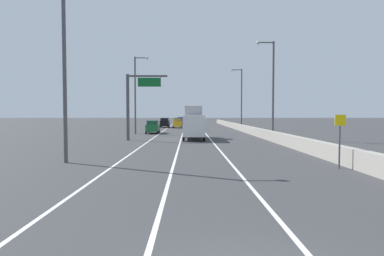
{
  "coord_description": "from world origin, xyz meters",
  "views": [
    {
      "loc": [
        -1.11,
        -5.72,
        3.08
      ],
      "look_at": [
        -0.67,
        35.28,
        1.27
      ],
      "focal_mm": 31.07,
      "sensor_mm": 36.0,
      "label": 1
    }
  ],
  "objects_px": {
    "lamp_post_left_mid": "(137,90)",
    "car_black_1": "(165,123)",
    "lamp_post_right_second": "(271,84)",
    "car_blue_4": "(178,122)",
    "car_gray_5": "(180,120)",
    "car_red_3": "(192,124)",
    "overhead_sign_gantry": "(134,99)",
    "car_yellow_0": "(177,123)",
    "car_green_2": "(153,127)",
    "box_truck": "(194,124)",
    "lamp_post_right_third": "(240,95)",
    "speed_advisory_sign": "(340,137)",
    "lamp_post_left_near": "(68,57)"
  },
  "relations": [
    {
      "from": "car_yellow_0",
      "to": "lamp_post_left_near",
      "type": "bearing_deg",
      "value": -95.82
    },
    {
      "from": "car_red_3",
      "to": "car_green_2",
      "type": "bearing_deg",
      "value": -111.82
    },
    {
      "from": "car_yellow_0",
      "to": "car_red_3",
      "type": "bearing_deg",
      "value": -47.77
    },
    {
      "from": "car_blue_4",
      "to": "car_gray_5",
      "type": "height_order",
      "value": "car_gray_5"
    },
    {
      "from": "car_red_3",
      "to": "car_blue_4",
      "type": "relative_size",
      "value": 0.96
    },
    {
      "from": "lamp_post_left_mid",
      "to": "car_gray_5",
      "type": "bearing_deg",
      "value": 83.44
    },
    {
      "from": "car_black_1",
      "to": "box_truck",
      "type": "distance_m",
      "value": 32.97
    },
    {
      "from": "lamp_post_left_mid",
      "to": "car_green_2",
      "type": "relative_size",
      "value": 2.4
    },
    {
      "from": "car_blue_4",
      "to": "car_gray_5",
      "type": "bearing_deg",
      "value": 89.25
    },
    {
      "from": "speed_advisory_sign",
      "to": "box_truck",
      "type": "distance_m",
      "value": 22.71
    },
    {
      "from": "overhead_sign_gantry",
      "to": "speed_advisory_sign",
      "type": "distance_m",
      "value": 24.53
    },
    {
      "from": "car_red_3",
      "to": "lamp_post_left_mid",
      "type": "bearing_deg",
      "value": -116.36
    },
    {
      "from": "overhead_sign_gantry",
      "to": "car_gray_5",
      "type": "distance_m",
      "value": 58.81
    },
    {
      "from": "lamp_post_right_second",
      "to": "car_green_2",
      "type": "relative_size",
      "value": 2.4
    },
    {
      "from": "lamp_post_right_third",
      "to": "car_blue_4",
      "type": "relative_size",
      "value": 2.63
    },
    {
      "from": "lamp_post_left_near",
      "to": "car_yellow_0",
      "type": "height_order",
      "value": "lamp_post_left_near"
    },
    {
      "from": "car_red_3",
      "to": "lamp_post_right_second",
      "type": "bearing_deg",
      "value": -72.26
    },
    {
      "from": "overhead_sign_gantry",
      "to": "lamp_post_left_mid",
      "type": "distance_m",
      "value": 12.2
    },
    {
      "from": "lamp_post_left_mid",
      "to": "car_red_3",
      "type": "bearing_deg",
      "value": 63.64
    },
    {
      "from": "lamp_post_right_second",
      "to": "car_green_2",
      "type": "bearing_deg",
      "value": 140.95
    },
    {
      "from": "car_green_2",
      "to": "car_gray_5",
      "type": "distance_m",
      "value": 45.24
    },
    {
      "from": "lamp_post_right_second",
      "to": "lamp_post_left_near",
      "type": "height_order",
      "value": "same"
    },
    {
      "from": "car_yellow_0",
      "to": "box_truck",
      "type": "height_order",
      "value": "box_truck"
    },
    {
      "from": "car_blue_4",
      "to": "car_black_1",
      "type": "bearing_deg",
      "value": -107.53
    },
    {
      "from": "overhead_sign_gantry",
      "to": "car_gray_5",
      "type": "height_order",
      "value": "overhead_sign_gantry"
    },
    {
      "from": "overhead_sign_gantry",
      "to": "car_yellow_0",
      "type": "distance_m",
      "value": 32.94
    },
    {
      "from": "overhead_sign_gantry",
      "to": "car_red_3",
      "type": "bearing_deg",
      "value": 76.64
    },
    {
      "from": "overhead_sign_gantry",
      "to": "lamp_post_right_third",
      "type": "xyz_separation_m",
      "value": [
        16.02,
        25.37,
        1.81
      ]
    },
    {
      "from": "lamp_post_right_second",
      "to": "car_blue_4",
      "type": "xyz_separation_m",
      "value": [
        -12.28,
        41.29,
        -5.55
      ]
    },
    {
      "from": "car_yellow_0",
      "to": "car_red_3",
      "type": "distance_m",
      "value": 4.63
    },
    {
      "from": "overhead_sign_gantry",
      "to": "car_blue_4",
      "type": "xyz_separation_m",
      "value": [
        3.57,
        42.4,
        -3.73
      ]
    },
    {
      "from": "overhead_sign_gantry",
      "to": "car_blue_4",
      "type": "distance_m",
      "value": 42.71
    },
    {
      "from": "car_gray_5",
      "to": "lamp_post_left_mid",
      "type": "bearing_deg",
      "value": -96.56
    },
    {
      "from": "lamp_post_left_near",
      "to": "car_gray_5",
      "type": "distance_m",
      "value": 76.09
    },
    {
      "from": "lamp_post_left_mid",
      "to": "car_black_1",
      "type": "bearing_deg",
      "value": 83.41
    },
    {
      "from": "lamp_post_right_second",
      "to": "car_yellow_0",
      "type": "distance_m",
      "value": 34.09
    },
    {
      "from": "overhead_sign_gantry",
      "to": "box_truck",
      "type": "bearing_deg",
      "value": 15.04
    },
    {
      "from": "car_blue_4",
      "to": "lamp_post_right_second",
      "type": "bearing_deg",
      "value": -73.44
    },
    {
      "from": "car_blue_4",
      "to": "box_truck",
      "type": "xyz_separation_m",
      "value": [
        3.19,
        -40.58,
        0.82
      ]
    },
    {
      "from": "lamp_post_left_mid",
      "to": "car_black_1",
      "type": "relative_size",
      "value": 2.53
    },
    {
      "from": "overhead_sign_gantry",
      "to": "car_green_2",
      "type": "xyz_separation_m",
      "value": [
        0.65,
        13.44,
        -3.73
      ]
    },
    {
      "from": "car_gray_5",
      "to": "car_red_3",
      "type": "bearing_deg",
      "value": -83.95
    },
    {
      "from": "car_green_2",
      "to": "car_red_3",
      "type": "bearing_deg",
      "value": 68.18
    },
    {
      "from": "car_black_1",
      "to": "lamp_post_right_third",
      "type": "bearing_deg",
      "value": -30.65
    },
    {
      "from": "speed_advisory_sign",
      "to": "lamp_post_left_mid",
      "type": "bearing_deg",
      "value": 117.15
    },
    {
      "from": "overhead_sign_gantry",
      "to": "car_green_2",
      "type": "relative_size",
      "value": 1.56
    },
    {
      "from": "car_gray_5",
      "to": "box_truck",
      "type": "distance_m",
      "value": 56.84
    },
    {
      "from": "overhead_sign_gantry",
      "to": "lamp_post_right_third",
      "type": "height_order",
      "value": "lamp_post_right_third"
    },
    {
      "from": "car_black_1",
      "to": "car_gray_5",
      "type": "xyz_separation_m",
      "value": [
        2.78,
        24.3,
        -0.03
      ]
    },
    {
      "from": "overhead_sign_gantry",
      "to": "speed_advisory_sign",
      "type": "height_order",
      "value": "overhead_sign_gantry"
    }
  ]
}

